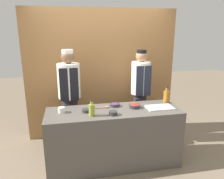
{
  "coord_description": "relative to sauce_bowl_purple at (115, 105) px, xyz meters",
  "views": [
    {
      "loc": [
        -0.62,
        -2.94,
        2.02
      ],
      "look_at": [
        0.0,
        0.13,
        1.16
      ],
      "focal_mm": 35.0,
      "sensor_mm": 36.0,
      "label": 1
    }
  ],
  "objects": [
    {
      "name": "sauce_bowl_purple",
      "position": [
        0.0,
        0.0,
        0.0
      ],
      "size": [
        0.15,
        0.15,
        0.04
      ],
      "color": "#2D2D2D",
      "rests_on": "counter"
    },
    {
      "name": "chef_right",
      "position": [
        0.58,
        0.49,
        0.02
      ],
      "size": [
        0.33,
        0.33,
        1.69
      ],
      "color": "#28282D",
      "rests_on": "ground_plane"
    },
    {
      "name": "bottle_amber",
      "position": [
        0.85,
        -0.0,
        0.08
      ],
      "size": [
        0.09,
        0.09,
        0.27
      ],
      "color": "#9E661E",
      "rests_on": "counter"
    },
    {
      "name": "chef_left",
      "position": [
        -0.67,
        0.49,
        0.02
      ],
      "size": [
        0.37,
        0.37,
        1.72
      ],
      "color": "#28282D",
      "rests_on": "ground_plane"
    },
    {
      "name": "sauce_bowl_red",
      "position": [
        0.28,
        -0.13,
        0.01
      ],
      "size": [
        0.17,
        0.17,
        0.05
      ],
      "color": "#2D2D2D",
      "rests_on": "counter"
    },
    {
      "name": "bottle_oil",
      "position": [
        -0.39,
        -0.32,
        0.07
      ],
      "size": [
        0.08,
        0.08,
        0.23
      ],
      "color": "olive",
      "rests_on": "counter"
    },
    {
      "name": "sauce_bowl_green",
      "position": [
        -0.1,
        -0.34,
        0.01
      ],
      "size": [
        0.12,
        0.12,
        0.05
      ],
      "color": "#2D2D2D",
      "rests_on": "counter"
    },
    {
      "name": "sauce_bowl_brown",
      "position": [
        -0.45,
        -0.16,
        0.0
      ],
      "size": [
        0.13,
        0.13,
        0.04
      ],
      "color": "#2D2D2D",
      "rests_on": "counter"
    },
    {
      "name": "ground_plane",
      "position": [
        -0.05,
        -0.17,
        -0.9
      ],
      "size": [
        14.0,
        14.0,
        0.0
      ],
      "primitive_type": "plane",
      "color": "#756651"
    },
    {
      "name": "cabinet_wall",
      "position": [
        -0.05,
        0.97,
        0.3
      ],
      "size": [
        2.82,
        0.18,
        2.4
      ],
      "color": "olive",
      "rests_on": "ground_plane"
    },
    {
      "name": "wooden_spoon",
      "position": [
        -0.19,
        -0.05,
        -0.01
      ],
      "size": [
        0.24,
        0.04,
        0.03
      ],
      "color": "#B2844C",
      "rests_on": "counter"
    },
    {
      "name": "cutting_board",
      "position": [
        0.65,
        -0.22,
        -0.01
      ],
      "size": [
        0.4,
        0.24,
        0.02
      ],
      "color": "white",
      "rests_on": "counter"
    },
    {
      "name": "counter",
      "position": [
        -0.05,
        -0.17,
        -0.46
      ],
      "size": [
        1.97,
        0.66,
        0.88
      ],
      "color": "#514C47",
      "rests_on": "ground_plane"
    },
    {
      "name": "cup_cream",
      "position": [
        -0.8,
        -0.11,
        0.02
      ],
      "size": [
        0.1,
        0.1,
        0.08
      ],
      "color": "silver",
      "rests_on": "counter"
    }
  ]
}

